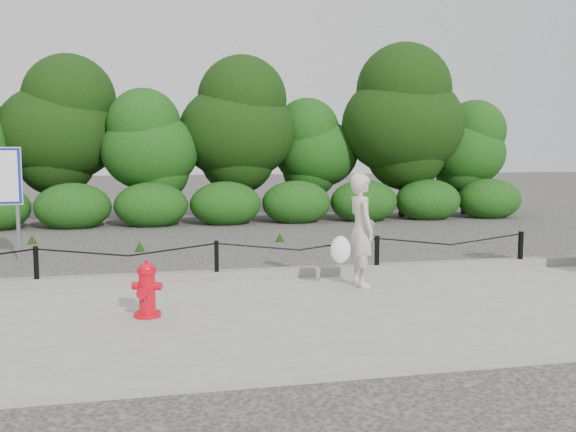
% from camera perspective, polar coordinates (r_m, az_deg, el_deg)
% --- Properties ---
extents(ground, '(90.00, 90.00, 0.00)m').
position_cam_1_polar(ground, '(9.14, -6.67, -6.53)').
color(ground, '#2D2B28').
rests_on(ground, ground).
extents(sidewalk, '(14.00, 4.00, 0.08)m').
position_cam_1_polar(sidewalk, '(7.20, -5.13, -9.63)').
color(sidewalk, gray).
rests_on(sidewalk, ground).
extents(curb, '(14.00, 0.22, 0.14)m').
position_cam_1_polar(curb, '(9.16, -6.72, -5.55)').
color(curb, slate).
rests_on(curb, sidewalk).
extents(chain_barrier, '(10.06, 0.06, 0.60)m').
position_cam_1_polar(chain_barrier, '(9.05, -6.71, -3.71)').
color(chain_barrier, black).
rests_on(chain_barrier, sidewalk).
extents(treeline, '(19.92, 3.90, 5.10)m').
position_cam_1_polar(treeline, '(17.91, -7.09, 7.92)').
color(treeline, black).
rests_on(treeline, ground).
extents(fire_hydrant, '(0.39, 0.39, 0.66)m').
position_cam_1_polar(fire_hydrant, '(7.25, -13.06, -6.75)').
color(fire_hydrant, red).
rests_on(fire_hydrant, sidewalk).
extents(pedestrian, '(0.70, 0.60, 1.60)m').
position_cam_1_polar(pedestrian, '(8.67, 6.74, -1.42)').
color(pedestrian, beige).
rests_on(pedestrian, sidewalk).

